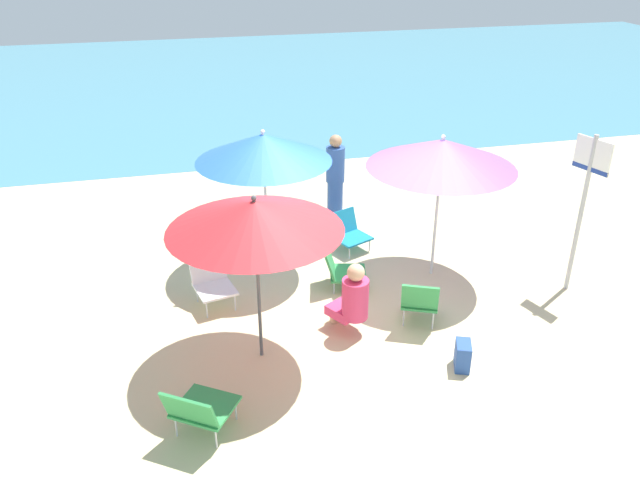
# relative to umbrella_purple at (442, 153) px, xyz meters

# --- Properties ---
(ground_plane) EXTENTS (40.00, 40.00, 0.00)m
(ground_plane) POSITION_rel_umbrella_purple_xyz_m (-1.26, -0.51, -1.79)
(ground_plane) COLOR beige
(sea_water) EXTENTS (40.00, 16.00, 0.01)m
(sea_water) POSITION_rel_umbrella_purple_xyz_m (-1.26, 12.92, -1.78)
(sea_water) COLOR teal
(sea_water) RESTS_ON ground_plane
(umbrella_purple) EXTENTS (1.97, 1.97, 2.04)m
(umbrella_purple) POSITION_rel_umbrella_purple_xyz_m (0.00, 0.00, 0.00)
(umbrella_purple) COLOR silver
(umbrella_purple) RESTS_ON ground_plane
(umbrella_blue) EXTENTS (1.85, 1.85, 2.03)m
(umbrella_blue) POSITION_rel_umbrella_purple_xyz_m (-2.21, 0.81, -0.01)
(umbrella_blue) COLOR silver
(umbrella_blue) RESTS_ON ground_plane
(umbrella_red) EXTENTS (1.87, 1.87, 1.99)m
(umbrella_red) POSITION_rel_umbrella_purple_xyz_m (-2.64, -1.30, -0.02)
(umbrella_red) COLOR #4C4C51
(umbrella_red) RESTS_ON ground_plane
(beach_chair_a) EXTENTS (0.68, 0.62, 0.63)m
(beach_chair_a) POSITION_rel_umbrella_purple_xyz_m (-1.36, -0.03, -1.49)
(beach_chair_a) COLOR #33934C
(beach_chair_a) RESTS_ON ground_plane
(beach_chair_b) EXTENTS (0.67, 0.68, 0.57)m
(beach_chair_b) POSITION_rel_umbrella_purple_xyz_m (-0.94, 1.03, -1.50)
(beach_chair_b) COLOR teal
(beach_chair_b) RESTS_ON ground_plane
(beach_chair_c) EXTENTS (0.62, 0.65, 0.66)m
(beach_chair_c) POSITION_rel_umbrella_purple_xyz_m (-0.66, -1.16, -1.43)
(beach_chair_c) COLOR #33934C
(beach_chair_c) RESTS_ON ground_plane
(beach_chair_d) EXTENTS (0.60, 0.70, 0.70)m
(beach_chair_d) POSITION_rel_umbrella_purple_xyz_m (-3.08, -0.02, -1.43)
(beach_chair_d) COLOR white
(beach_chair_d) RESTS_ON ground_plane
(beach_chair_e) EXTENTS (0.78, 0.80, 0.62)m
(beach_chair_e) POSITION_rel_umbrella_purple_xyz_m (-3.41, -2.43, -1.46)
(beach_chair_e) COLOR #33934C
(beach_chair_e) RESTS_ON ground_plane
(person_a) EXTENTS (0.29, 0.29, 1.55)m
(person_a) POSITION_rel_umbrella_purple_xyz_m (-0.93, 1.82, -1.01)
(person_a) COLOR #2D519E
(person_a) RESTS_ON ground_plane
(person_b) EXTENTS (0.48, 0.55, 0.95)m
(person_b) POSITION_rel_umbrella_purple_xyz_m (-1.50, -1.09, -1.32)
(person_b) COLOR #DB3866
(person_b) RESTS_ON ground_plane
(warning_sign) EXTENTS (0.18, 0.50, 2.16)m
(warning_sign) POSITION_rel_umbrella_purple_xyz_m (1.63, -0.81, -0.36)
(warning_sign) COLOR #ADADB2
(warning_sign) RESTS_ON ground_plane
(beach_bag) EXTENTS (0.25, 0.31, 0.32)m
(beach_bag) POSITION_rel_umbrella_purple_xyz_m (-0.49, -2.06, -1.63)
(beach_bag) COLOR #2D519E
(beach_bag) RESTS_ON ground_plane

